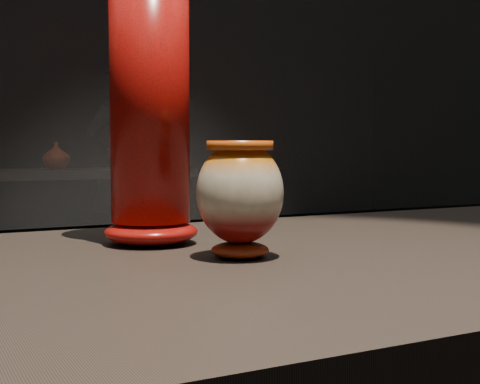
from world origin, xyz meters
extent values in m
cube|color=black|center=(0.00, 0.00, 0.88)|extent=(2.00, 0.80, 0.05)
ellipsoid|color=maroon|center=(-0.18, 0.00, 0.91)|extent=(0.09, 0.09, 0.02)
ellipsoid|color=beige|center=(-0.18, 0.00, 0.99)|extent=(0.14, 0.14, 0.13)
cylinder|color=orange|center=(-0.18, 0.00, 1.05)|extent=(0.11, 0.11, 0.01)
ellipsoid|color=red|center=(-0.24, 0.17, 0.92)|extent=(0.19, 0.19, 0.04)
cylinder|color=red|center=(-0.24, 0.17, 1.13)|extent=(0.16, 0.16, 0.40)
cube|color=black|center=(0.11, 3.39, 0.88)|extent=(2.00, 0.60, 0.05)
cube|color=black|center=(0.96, 3.39, 0.42)|extent=(0.08, 0.50, 0.85)
imported|color=maroon|center=(0.30, 3.40, 0.99)|extent=(0.23, 0.23, 0.17)
cylinder|color=#956215|center=(0.76, 3.34, 0.96)|extent=(0.06, 0.06, 0.11)
imported|color=black|center=(1.05, 4.41, 0.87)|extent=(0.69, 0.50, 1.75)
camera|label=1|loc=(-0.58, -0.78, 1.05)|focal=50.00mm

